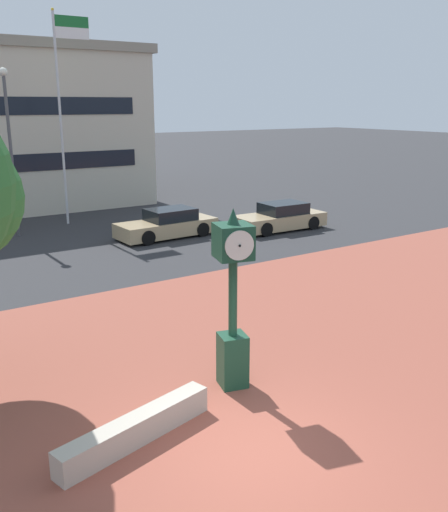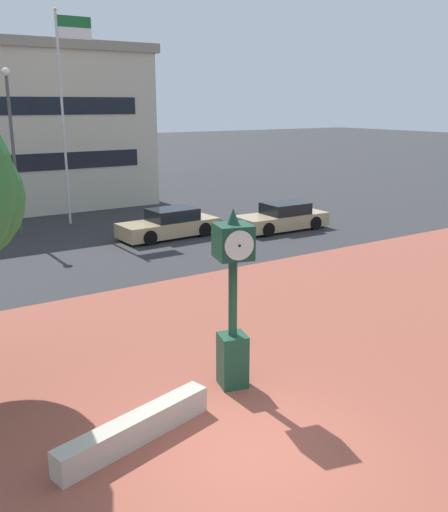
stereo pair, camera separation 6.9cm
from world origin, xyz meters
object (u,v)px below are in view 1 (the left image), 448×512
street_lamp_post (10,137)px  car_street_far (167,225)px  flagpole_primary (63,101)px  car_street_mid (280,218)px  street_clock (233,300)px

street_lamp_post → car_street_far: bearing=-35.4°
car_street_far → flagpole_primary: bearing=23.3°
car_street_mid → car_street_far: 5.44m
street_clock → flagpole_primary: bearing=96.2°
street_lamp_post → car_street_mid: bearing=-27.1°
street_clock → car_street_far: street_clock is taller
car_street_mid → flagpole_primary: flagpole_primary is taller
street_clock → car_street_mid: bearing=62.0°
flagpole_primary → street_lamp_post: (-2.93, -1.42, -1.53)m
car_street_mid → car_street_far: (-5.22, 1.56, -0.00)m
car_street_far → street_lamp_post: bearing=51.9°
street_clock → car_street_mid: size_ratio=0.85×
street_lamp_post → street_clock: bearing=-89.4°
flagpole_primary → car_street_mid: bearing=-41.5°
street_clock → street_lamp_post: bearing=105.3°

